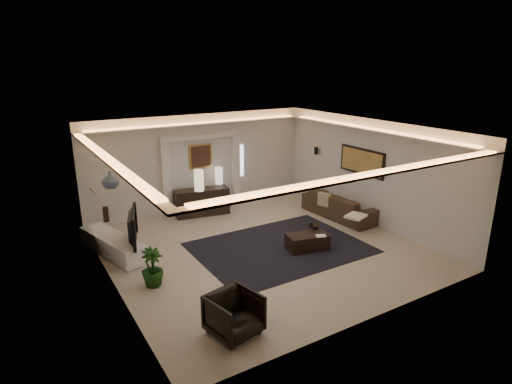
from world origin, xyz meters
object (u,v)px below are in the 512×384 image
sofa (340,205)px  armchair (234,315)px  console (202,202)px  coffee_table (307,241)px

sofa → armchair: bearing=119.0°
console → armchair: bearing=-99.6°
sofa → coffee_table: (-2.23, -1.31, -0.14)m
sofa → coffee_table: size_ratio=2.45×
coffee_table → armchair: size_ratio=1.23×
sofa → coffee_table: 2.59m
sofa → armchair: size_ratio=3.01×
armchair → console: bearing=58.4°
console → coffee_table: size_ratio=1.62×
console → coffee_table: (1.16, -3.55, -0.20)m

